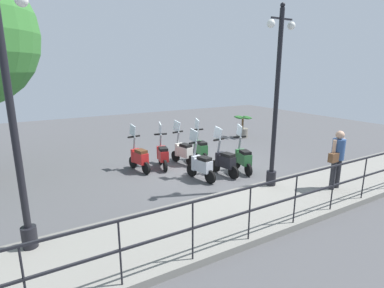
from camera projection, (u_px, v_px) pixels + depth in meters
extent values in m
plane|color=#4C4C4F|center=(208.00, 169.00, 10.16)|extent=(28.00, 28.00, 0.00)
cube|color=gray|center=(278.00, 202.00, 7.46)|extent=(2.20, 20.00, 0.15)
cube|color=slate|center=(250.00, 188.00, 8.34)|extent=(0.10, 20.00, 0.15)
cube|color=black|center=(317.00, 170.00, 6.36)|extent=(0.04, 16.00, 0.04)
cube|color=black|center=(315.00, 191.00, 6.47)|extent=(0.04, 16.00, 0.04)
cylinder|color=black|center=(364.00, 178.00, 7.39)|extent=(0.03, 0.03, 1.05)
cylinder|color=black|center=(333.00, 188.00, 6.79)|extent=(0.03, 0.03, 1.05)
cylinder|color=black|center=(295.00, 199.00, 6.18)|extent=(0.03, 0.03, 1.05)
cylinder|color=black|center=(249.00, 214.00, 5.57)|extent=(0.03, 0.03, 1.05)
cylinder|color=black|center=(193.00, 231.00, 4.97)|extent=(0.03, 0.03, 1.05)
cylinder|color=black|center=(120.00, 254.00, 4.36)|extent=(0.03, 0.03, 1.05)
cylinder|color=black|center=(24.00, 283.00, 3.76)|extent=(0.03, 0.03, 1.05)
cylinder|color=black|center=(271.00, 178.00, 8.33)|extent=(0.26, 0.26, 0.40)
cylinder|color=black|center=(276.00, 102.00, 7.82)|extent=(0.12, 0.12, 4.60)
cube|color=black|center=(282.00, 19.00, 7.32)|extent=(0.04, 0.70, 0.04)
sphere|color=white|center=(291.00, 26.00, 7.53)|extent=(0.20, 0.20, 0.20)
sphere|color=white|center=(271.00, 24.00, 7.19)|extent=(0.20, 0.20, 0.20)
sphere|color=black|center=(283.00, 5.00, 7.25)|extent=(0.12, 0.12, 0.12)
cylinder|color=black|center=(29.00, 237.00, 5.39)|extent=(0.26, 0.26, 0.40)
cylinder|color=black|center=(13.00, 123.00, 4.89)|extent=(0.12, 0.12, 4.56)
sphere|color=white|center=(21.00, 0.00, 4.61)|extent=(0.20, 0.20, 0.20)
cylinder|color=#28282D|center=(338.00, 173.00, 8.10)|extent=(0.14, 0.14, 0.82)
cylinder|color=#28282D|center=(333.00, 175.00, 7.99)|extent=(0.14, 0.14, 0.82)
cylinder|color=#335184|center=(338.00, 149.00, 7.88)|extent=(0.33, 0.33, 0.55)
sphere|color=tan|center=(340.00, 135.00, 7.79)|extent=(0.22, 0.22, 0.22)
cylinder|color=tan|center=(343.00, 148.00, 7.98)|extent=(0.09, 0.09, 0.52)
cylinder|color=tan|center=(334.00, 150.00, 7.77)|extent=(0.09, 0.09, 0.52)
cube|color=brown|center=(333.00, 158.00, 7.75)|extent=(0.15, 0.28, 0.24)
cylinder|color=slate|center=(242.00, 133.00, 14.90)|extent=(0.56, 0.56, 0.45)
cylinder|color=brown|center=(243.00, 123.00, 14.79)|extent=(0.10, 0.10, 0.50)
ellipsoid|color=#2D6B2D|center=(240.00, 117.00, 14.93)|extent=(0.56, 0.16, 0.10)
ellipsoid|color=#2D6B2D|center=(246.00, 118.00, 14.51)|extent=(0.56, 0.16, 0.10)
ellipsoid|color=#2D6B2D|center=(239.00, 118.00, 14.59)|extent=(0.56, 0.16, 0.10)
ellipsoid|color=#2D6B2D|center=(247.00, 117.00, 14.84)|extent=(0.56, 0.16, 0.10)
ellipsoid|color=#2D6B2D|center=(238.00, 117.00, 14.78)|extent=(0.56, 0.16, 0.10)
ellipsoid|color=#2D6B2D|center=(248.00, 118.00, 14.66)|extent=(0.56, 0.16, 0.10)
cylinder|color=black|center=(237.00, 162.00, 10.24)|extent=(0.41, 0.17, 0.40)
cylinder|color=black|center=(248.00, 170.00, 9.47)|extent=(0.41, 0.17, 0.40)
cube|color=#2D6B38|center=(244.00, 159.00, 9.71)|extent=(0.65, 0.41, 0.36)
cube|color=#2D6B38|center=(240.00, 156.00, 9.97)|extent=(0.18, 0.32, 0.44)
cube|color=black|center=(245.00, 152.00, 9.59)|extent=(0.45, 0.34, 0.10)
cylinder|color=gray|center=(240.00, 145.00, 9.94)|extent=(0.19, 0.11, 0.55)
cube|color=black|center=(240.00, 137.00, 9.87)|extent=(0.16, 0.44, 0.05)
cube|color=silver|center=(239.00, 130.00, 9.88)|extent=(0.38, 0.12, 0.42)
cylinder|color=black|center=(215.00, 166.00, 9.84)|extent=(0.41, 0.14, 0.40)
cylinder|color=black|center=(234.00, 173.00, 9.21)|extent=(0.41, 0.14, 0.40)
cube|color=black|center=(226.00, 162.00, 9.39)|extent=(0.63, 0.36, 0.36)
cube|color=black|center=(220.00, 159.00, 9.60)|extent=(0.16, 0.31, 0.44)
cube|color=black|center=(228.00, 155.00, 9.28)|extent=(0.43, 0.32, 0.10)
cylinder|color=gray|center=(219.00, 148.00, 9.56)|extent=(0.19, 0.10, 0.55)
cube|color=black|center=(219.00, 139.00, 9.50)|extent=(0.12, 0.44, 0.05)
cube|color=silver|center=(218.00, 133.00, 9.49)|extent=(0.39, 0.09, 0.42)
cylinder|color=black|center=(192.00, 170.00, 9.44)|extent=(0.41, 0.16, 0.40)
cylinder|color=black|center=(210.00, 177.00, 8.84)|extent=(0.41, 0.16, 0.40)
cube|color=#B7BCC6|center=(203.00, 165.00, 9.01)|extent=(0.64, 0.39, 0.36)
cube|color=#B7BCC6|center=(196.00, 163.00, 9.21)|extent=(0.18, 0.32, 0.44)
cube|color=black|center=(204.00, 159.00, 8.90)|extent=(0.44, 0.33, 0.10)
cylinder|color=gray|center=(195.00, 151.00, 9.17)|extent=(0.19, 0.10, 0.55)
cube|color=black|center=(195.00, 142.00, 9.10)|extent=(0.14, 0.44, 0.05)
cube|color=silver|center=(194.00, 136.00, 9.10)|extent=(0.39, 0.10, 0.42)
cylinder|color=black|center=(196.00, 153.00, 11.42)|extent=(0.41, 0.14, 0.40)
cylinder|color=black|center=(205.00, 159.00, 10.67)|extent=(0.41, 0.14, 0.40)
cube|color=#2D6B38|center=(201.00, 149.00, 10.90)|extent=(0.64, 0.37, 0.36)
cube|color=#2D6B38|center=(198.00, 146.00, 11.15)|extent=(0.17, 0.32, 0.44)
cube|color=black|center=(202.00, 143.00, 10.78)|extent=(0.44, 0.32, 0.10)
cylinder|color=gray|center=(198.00, 137.00, 11.12)|extent=(0.19, 0.10, 0.55)
cube|color=black|center=(198.00, 130.00, 11.06)|extent=(0.13, 0.44, 0.05)
cube|color=silver|center=(197.00, 124.00, 11.06)|extent=(0.39, 0.09, 0.42)
cylinder|color=black|center=(176.00, 156.00, 10.97)|extent=(0.41, 0.16, 0.40)
cylinder|color=black|center=(191.00, 161.00, 10.38)|extent=(0.41, 0.16, 0.40)
cube|color=beige|center=(184.00, 151.00, 10.55)|extent=(0.64, 0.40, 0.36)
cube|color=beige|center=(179.00, 149.00, 10.75)|extent=(0.18, 0.32, 0.44)
cube|color=black|center=(186.00, 145.00, 10.44)|extent=(0.44, 0.34, 0.10)
cylinder|color=gray|center=(178.00, 139.00, 10.71)|extent=(0.19, 0.11, 0.55)
cube|color=black|center=(178.00, 132.00, 10.64)|extent=(0.15, 0.44, 0.05)
cube|color=silver|center=(177.00, 126.00, 10.64)|extent=(0.39, 0.11, 0.42)
cylinder|color=black|center=(160.00, 159.00, 10.63)|extent=(0.41, 0.17, 0.40)
cylinder|color=black|center=(165.00, 166.00, 9.86)|extent=(0.41, 0.17, 0.40)
cube|color=#B21E1E|center=(163.00, 155.00, 10.10)|extent=(0.65, 0.41, 0.36)
cube|color=#B21E1E|center=(161.00, 152.00, 10.37)|extent=(0.19, 0.32, 0.44)
cube|color=black|center=(163.00, 149.00, 9.98)|extent=(0.45, 0.35, 0.10)
cylinder|color=gray|center=(161.00, 142.00, 10.34)|extent=(0.19, 0.11, 0.55)
cube|color=black|center=(160.00, 134.00, 10.27)|extent=(0.16, 0.44, 0.05)
cube|color=silver|center=(160.00, 128.00, 10.28)|extent=(0.38, 0.12, 0.42)
cylinder|color=black|center=(133.00, 162.00, 10.23)|extent=(0.41, 0.15, 0.40)
cylinder|color=black|center=(146.00, 168.00, 9.63)|extent=(0.41, 0.15, 0.40)
cube|color=#B21E1E|center=(140.00, 158.00, 9.80)|extent=(0.64, 0.38, 0.36)
cube|color=#B21E1E|center=(136.00, 155.00, 10.01)|extent=(0.17, 0.32, 0.44)
cube|color=#4C2D19|center=(141.00, 151.00, 9.69)|extent=(0.44, 0.33, 0.10)
cylinder|color=gray|center=(134.00, 145.00, 9.97)|extent=(0.19, 0.10, 0.55)
cube|color=black|center=(134.00, 137.00, 9.90)|extent=(0.14, 0.44, 0.05)
cube|color=silver|center=(133.00, 130.00, 9.90)|extent=(0.39, 0.10, 0.42)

